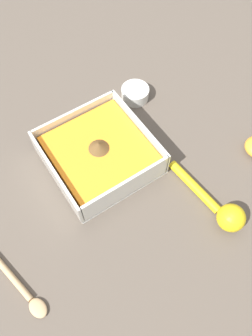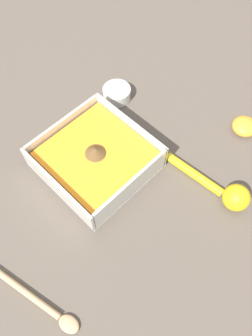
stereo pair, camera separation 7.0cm
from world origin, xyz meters
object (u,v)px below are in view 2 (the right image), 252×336
(wooden_spoon, at_px, (32,297))
(lemon_half, at_px, (245,126))
(lemon_squeezer, at_px, (226,192))
(spice_bowl, at_px, (117,94))
(square_dish, at_px, (96,160))

(wooden_spoon, bearing_deg, lemon_half, 71.98)
(lemon_squeezer, xyz_separation_m, lemon_half, (0.07, -0.18, -0.01))
(spice_bowl, height_order, wooden_spoon, spice_bowl)
(spice_bowl, relative_size, wooden_spoon, 0.30)
(square_dish, bearing_deg, lemon_squeezer, -150.72)
(square_dish, distance_m, lemon_squeezer, 0.29)
(spice_bowl, bearing_deg, lemon_half, -154.15)
(lemon_squeezer, relative_size, lemon_half, 3.37)
(square_dish, relative_size, lemon_squeezer, 1.09)
(spice_bowl, distance_m, lemon_squeezer, 0.37)
(spice_bowl, relative_size, lemon_half, 1.18)
(spice_bowl, height_order, lemon_squeezer, lemon_squeezer)
(square_dish, relative_size, lemon_half, 3.67)
(square_dish, height_order, lemon_half, square_dish)
(lemon_squeezer, bearing_deg, square_dish, -154.95)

